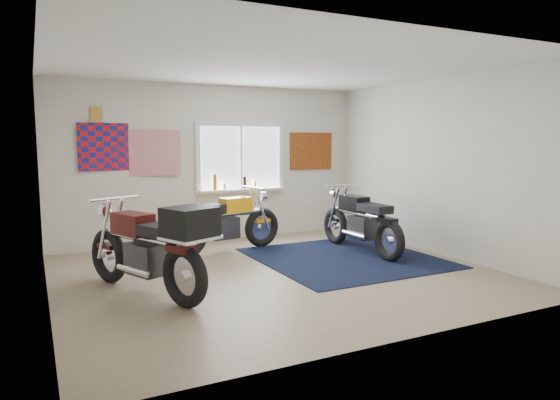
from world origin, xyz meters
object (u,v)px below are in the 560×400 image
yellow_triumph (226,224)px  maroon_tourer (152,247)px  black_chrome_bike (361,224)px  navy_rug (345,258)px

yellow_triumph → maroon_tourer: bearing=-142.0°
maroon_tourer → black_chrome_bike: bearing=-99.8°
navy_rug → black_chrome_bike: (0.46, 0.25, 0.45)m
yellow_triumph → navy_rug: bearing=-50.6°
yellow_triumph → black_chrome_bike: 2.12m
navy_rug → yellow_triumph: 1.92m
maroon_tourer → navy_rug: bearing=-102.3°
black_chrome_bike → maroon_tourer: bearing=102.6°
navy_rug → maroon_tourer: maroon_tourer is taller
black_chrome_bike → maroon_tourer: size_ratio=0.98×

